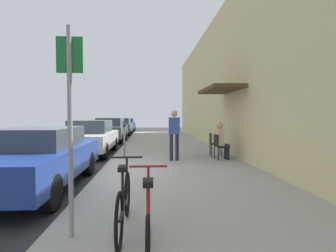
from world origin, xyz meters
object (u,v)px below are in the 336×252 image
Objects in this scene: parked_car_4 at (126,124)px; cafe_chair_1 at (214,143)px; bicycle_0 at (148,225)px; parked_car_3 at (121,126)px; pedestrian_standing at (174,131)px; parked_car_1 at (91,137)px; bicycle_1 at (124,203)px; seated_patron_0 at (221,139)px; parking_meter at (124,136)px; parked_car_0 at (37,157)px; street_sign at (70,115)px; parked_car_2 at (110,130)px; cafe_chair_0 at (219,145)px.

parked_car_4 reaches higher than cafe_chair_1.
parked_car_3 is at bearing 96.90° from bicycle_0.
bicycle_0 is at bearing -97.87° from pedestrian_standing.
bicycle_1 is at bearing -74.66° from parked_car_1.
pedestrian_standing is at bearing -177.10° from seated_patron_0.
parking_meter is 0.78× the size of pedestrian_standing.
bicycle_1 is 1.97× the size of cafe_chair_1.
parked_car_0 is 6.14m from cafe_chair_1.
parking_meter is (1.55, -1.51, 0.15)m from parked_car_1.
street_sign is at bearing -90.45° from parking_meter.
parked_car_1 is 8.86m from bicycle_0.
parked_car_2 is 1.00× the size of parked_car_4.
parking_meter is at bearing -85.23° from parked_car_4.
street_sign is at bearing -108.10° from pedestrian_standing.
pedestrian_standing is (1.75, -0.91, 0.23)m from parking_meter.
cafe_chair_0 is at bearing 58.85° from street_sign.
parked_car_1 reaches higher than cafe_chair_0.
parked_car_3 is 13.37m from parking_meter.
parked_car_0 is at bearing -142.51° from cafe_chair_1.
cafe_chair_0 is 0.67× the size of seated_patron_0.
parked_car_1 is 1.69× the size of street_sign.
parked_car_3 is at bearing 90.00° from parked_car_1.
seated_patron_0 reaches higher than parked_car_0.
parked_car_4 is at bearing 90.00° from parked_car_1.
pedestrian_standing reaches higher than seated_patron_0.
cafe_chair_1 is (4.87, -1.54, -0.12)m from parked_car_1.
street_sign is at bearing -60.43° from parked_car_0.
parked_car_1 is 3.41× the size of seated_patron_0.
parked_car_3 is at bearing 96.66° from parking_meter.
parking_meter is 3.33m from cafe_chair_1.
parked_car_4 is 25.69m from bicycle_0.
parking_meter is at bearing 166.21° from seated_patron_0.
parked_car_4 is (0.00, 11.53, -0.05)m from parked_car_2.
parked_car_4 is at bearing 104.68° from cafe_chair_1.
parked_car_3 is 14.58m from pedestrian_standing.
parked_car_0 reaches higher than bicycle_0.
pedestrian_standing is at bearing -67.47° from parked_car_2.
parked_car_4 is 5.06× the size of cafe_chair_1.
bicycle_1 is (2.13, -7.78, -0.26)m from parked_car_1.
parking_meter is at bearing 95.32° from bicycle_1.
parked_car_3 is at bearing 94.36° from street_sign.
parked_car_2 is 13.48m from bicycle_1.
parked_car_2 reaches higher than parking_meter.
cafe_chair_1 is at bearing -55.43° from parked_car_2.
bicycle_0 is at bearing -83.10° from parked_car_3.
parked_car_2 is at bearing 124.57° from cafe_chair_1.
parked_car_1 is 8.11m from street_sign.
parked_car_1 is at bearing 100.72° from street_sign.
cafe_chair_1 is at bearing -69.90° from parked_car_3.
parked_car_3 reaches higher than parked_car_0.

